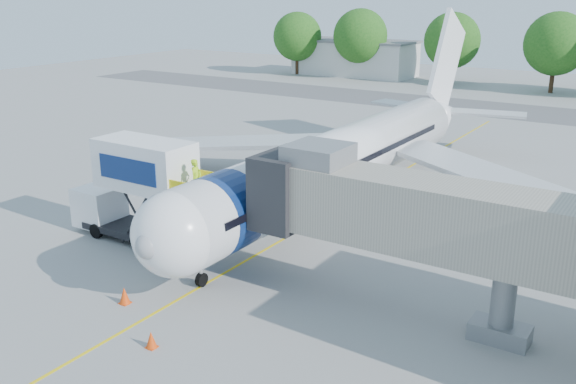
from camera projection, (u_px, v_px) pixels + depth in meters
The scene contains 14 objects.
ground at pixel (310, 224), 36.34m from camera, with size 160.00×160.00×0.00m, color #9C9C9A.
guidance_line at pixel (310, 224), 36.33m from camera, with size 0.15×70.00×0.01m, color yellow.
taxiway_strip at pixel (508, 111), 69.98m from camera, with size 120.00×10.00×0.01m, color #59595B.
aircraft at pixel (346, 158), 38.74m from camera, with size 34.17×37.73×11.35m.
jet_bridge at pixel (394, 211), 25.29m from camera, with size 13.90×3.20×6.60m.
catering_hiloader at pixel (138, 191), 33.12m from camera, with size 8.50×2.44×5.50m.
ground_tug at pixel (72, 363), 21.40m from camera, with size 3.77×1.94×1.51m.
safety_cone_a at pixel (124, 296), 27.04m from camera, with size 0.46×0.46×0.74m.
safety_cone_b at pixel (151, 340), 23.71m from camera, with size 0.42×0.42×0.67m.
outbuilding_left at pixel (355, 57), 98.05m from camera, with size 18.40×8.40×5.30m.
tree_a at pixel (297, 37), 98.03m from camera, with size 7.38×7.38×9.41m.
tree_b at pixel (360, 36), 93.37m from camera, with size 7.88×7.88×10.05m.
tree_c at pixel (452, 41), 87.86m from camera, with size 7.64×7.64×9.75m.
tree_d at pixel (556, 44), 80.14m from camera, with size 7.91×7.91×10.09m.
Camera 1 is at (17.38, -29.34, 12.73)m, focal length 40.00 mm.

